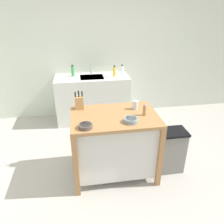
% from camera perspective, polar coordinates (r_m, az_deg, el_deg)
% --- Properties ---
extents(ground_plane, '(6.91, 6.91, 0.00)m').
position_cam_1_polar(ground_plane, '(3.10, 3.20, -17.09)').
color(ground_plane, '#ADA8A0').
rests_on(ground_plane, ground).
extents(wall_back, '(5.91, 0.10, 2.60)m').
position_cam_1_polar(wall_back, '(4.49, -2.43, 15.53)').
color(wall_back, silver).
rests_on(wall_back, ground).
extents(kitchen_island, '(1.09, 0.74, 0.89)m').
position_cam_1_polar(kitchen_island, '(2.90, 0.64, -7.82)').
color(kitchen_island, '#9E7042').
rests_on(kitchen_island, ground).
extents(knife_block, '(0.11, 0.09, 0.25)m').
position_cam_1_polar(knife_block, '(2.88, -8.63, 2.52)').
color(knife_block, tan).
rests_on(knife_block, kitchen_island).
extents(bowl_ceramic_small, '(0.16, 0.16, 0.05)m').
position_cam_1_polar(bowl_ceramic_small, '(2.54, 5.00, -2.10)').
color(bowl_ceramic_small, gray).
rests_on(bowl_ceramic_small, kitchen_island).
extents(bowl_stoneware_deep, '(0.16, 0.16, 0.05)m').
position_cam_1_polar(bowl_stoneware_deep, '(2.43, -6.96, -3.64)').
color(bowl_stoneware_deep, '#564C47').
rests_on(bowl_stoneware_deep, kitchen_island).
extents(drinking_cup, '(0.07, 0.07, 0.12)m').
position_cam_1_polar(drinking_cup, '(2.86, 6.13, 1.86)').
color(drinking_cup, silver).
rests_on(drinking_cup, kitchen_island).
extents(pepper_grinder, '(0.04, 0.04, 0.15)m').
position_cam_1_polar(pepper_grinder, '(2.71, 8.56, 0.56)').
color(pepper_grinder, '#AD7F4C').
rests_on(pepper_grinder, kitchen_island).
extents(trash_bin, '(0.36, 0.28, 0.63)m').
position_cam_1_polar(trash_bin, '(3.16, 15.21, -9.69)').
color(trash_bin, slate).
rests_on(trash_bin, ground).
extents(sink_counter, '(1.41, 0.60, 0.91)m').
position_cam_1_polar(sink_counter, '(4.37, -5.11, 3.57)').
color(sink_counter, silver).
rests_on(sink_counter, ground).
extents(sink_faucet, '(0.02, 0.02, 0.22)m').
position_cam_1_polar(sink_faucet, '(4.32, -5.56, 11.16)').
color(sink_faucet, '#B7BCC1').
rests_on(sink_faucet, sink_counter).
extents(bottle_spray_cleaner, '(0.06, 0.06, 0.19)m').
position_cam_1_polar(bottle_spray_cleaner, '(4.36, 2.69, 11.06)').
color(bottle_spray_cleaner, white).
rests_on(bottle_spray_cleaner, sink_counter).
extents(bottle_dish_soap, '(0.06, 0.06, 0.22)m').
position_cam_1_polar(bottle_dish_soap, '(4.27, -10.28, 10.57)').
color(bottle_dish_soap, green).
rests_on(bottle_dish_soap, sink_counter).
extents(bottle_hand_soap, '(0.06, 0.06, 0.20)m').
position_cam_1_polar(bottle_hand_soap, '(4.21, 0.64, 10.64)').
color(bottle_hand_soap, yellow).
rests_on(bottle_hand_soap, sink_counter).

